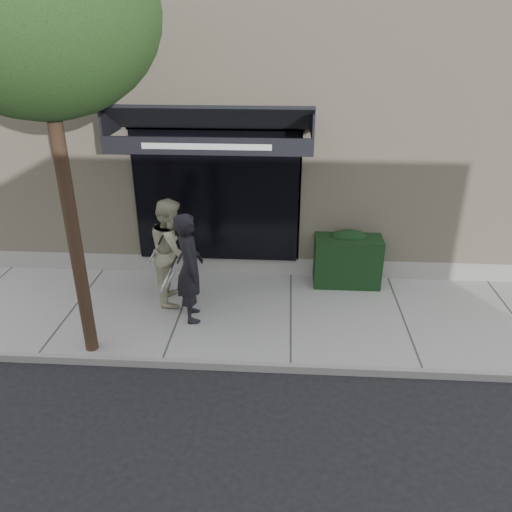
# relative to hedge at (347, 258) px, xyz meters

# --- Properties ---
(ground) EXTENTS (80.00, 80.00, 0.00)m
(ground) POSITION_rel_hedge_xyz_m (-1.10, -1.25, -0.66)
(ground) COLOR black
(ground) RESTS_ON ground
(sidewalk) EXTENTS (20.00, 3.00, 0.12)m
(sidewalk) POSITION_rel_hedge_xyz_m (-1.10, -1.25, -0.60)
(sidewalk) COLOR gray
(sidewalk) RESTS_ON ground
(curb) EXTENTS (20.00, 0.10, 0.14)m
(curb) POSITION_rel_hedge_xyz_m (-1.10, -2.80, -0.59)
(curb) COLOR gray
(curb) RESTS_ON ground
(building_facade) EXTENTS (14.30, 8.04, 5.64)m
(building_facade) POSITION_rel_hedge_xyz_m (-1.11, 3.71, 2.08)
(building_facade) COLOR #C3B495
(building_facade) RESTS_ON ground
(hedge) EXTENTS (1.30, 0.70, 1.14)m
(hedge) POSITION_rel_hedge_xyz_m (0.00, 0.00, 0.00)
(hedge) COLOR black
(hedge) RESTS_ON sidewalk
(street_tree) EXTENTS (3.00, 3.00, 6.28)m
(street_tree) POSITION_rel_hedge_xyz_m (-4.30, -2.55, 4.32)
(street_tree) COLOR black
(street_tree) RESTS_ON ground
(pedestrian_front) EXTENTS (0.81, 0.89, 1.96)m
(pedestrian_front) POSITION_rel_hedge_xyz_m (-2.85, -1.51, 0.44)
(pedestrian_front) COLOR black
(pedestrian_front) RESTS_ON sidewalk
(pedestrian_back) EXTENTS (0.87, 1.06, 1.98)m
(pedestrian_back) POSITION_rel_hedge_xyz_m (-3.30, -0.85, 0.45)
(pedestrian_back) COLOR #BBB695
(pedestrian_back) RESTS_ON sidewalk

